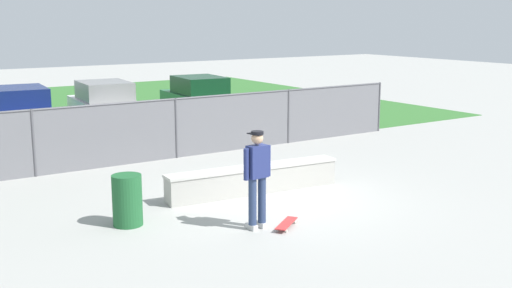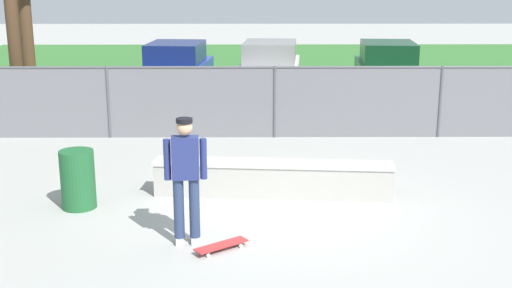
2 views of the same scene
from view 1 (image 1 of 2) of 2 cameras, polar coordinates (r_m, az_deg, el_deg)
The scene contains 10 objects.
ground_plane at distance 13.64m, azimuth 2.28°, elevation -5.07°, with size 80.00×80.00×0.00m, color #9E9E99.
grass_strip at distance 27.29m, azimuth -16.82°, elevation 2.76°, with size 27.44×20.00×0.02m, color #336B2D.
concrete_ledge at distance 14.10m, azimuth -0.20°, elevation -3.21°, with size 4.15×0.83×0.62m.
skateboarder at distance 11.56m, azimuth 0.11°, elevation -2.78°, with size 0.60×0.32×1.84m.
skateboard at distance 11.90m, azimuth 2.76°, elevation -7.18°, with size 0.76×0.63×0.09m.
chainlink_fence at distance 17.64m, azimuth -7.22°, elevation 1.68°, with size 15.51×0.07×1.68m.
car_blue at distance 21.70m, azimuth -20.44°, elevation 2.64°, with size 2.30×4.34×1.66m.
car_white at distance 22.74m, azimuth -13.38°, elevation 3.42°, with size 2.30×4.34×1.66m.
car_green at distance 24.11m, azimuth -4.99°, elevation 4.11°, with size 2.30×4.34×1.66m.
trash_bin at distance 12.14m, azimuth -11.53°, elevation -4.99°, with size 0.56×0.56×0.97m, color #1E592D.
Camera 1 is at (-7.65, -10.61, 3.85)m, focal length 44.35 mm.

